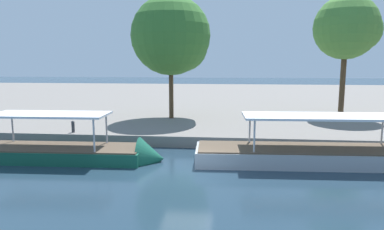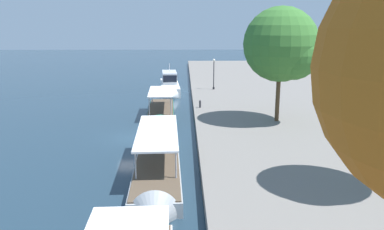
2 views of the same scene
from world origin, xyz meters
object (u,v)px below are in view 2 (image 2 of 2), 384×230
motor_yacht_0 (170,87)px  lamp_post (214,72)px  tour_boat_1 (161,115)px  tree_0 (283,45)px  mooring_bollard_0 (200,104)px  tour_boat_2 (158,170)px

motor_yacht_0 → lamp_post: (1.94, 6.06, 2.32)m
tour_boat_1 → tree_0: tree_0 is taller
mooring_bollard_0 → lamp_post: lamp_post is taller
tour_boat_2 → mooring_bollard_0: 17.08m
motor_yacht_0 → tree_0: tree_0 is taller
tour_boat_2 → lamp_post: 28.87m
motor_yacht_0 → tree_0: size_ratio=1.07×
tour_boat_1 → tour_boat_2: (15.00, 0.66, 0.04)m
tour_boat_2 → tree_0: bearing=133.4°
lamp_post → tour_boat_2: bearing=-11.6°
tour_boat_1 → tree_0: (4.24, 11.15, 7.38)m
tour_boat_1 → tree_0: size_ratio=1.14×
tour_boat_2 → tour_boat_1: bearing=-179.8°
motor_yacht_0 → mooring_bollard_0: size_ratio=13.76×
mooring_bollard_0 → lamp_post: 11.84m
tour_boat_2 → lamp_post: lamp_post is taller
tour_boat_2 → lamp_post: bearing=166.1°
tour_boat_2 → mooring_bollard_0: tour_boat_2 is taller
tree_0 → tour_boat_2: bearing=-44.3°
lamp_post → motor_yacht_0: bearing=-107.7°
tour_boat_1 → lamp_post: size_ratio=2.83×
tour_boat_2 → mooring_bollard_0: size_ratio=18.43×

